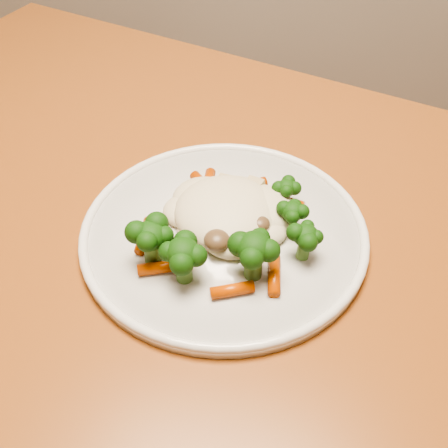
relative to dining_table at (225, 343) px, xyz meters
name	(u,v)px	position (x,y,z in m)	size (l,w,h in m)	color
dining_table	(225,343)	(0.00, 0.00, 0.00)	(1.50, 1.23, 0.75)	#975222
plate	(224,234)	(-0.01, 0.07, 0.10)	(0.30, 0.30, 0.01)	silver
meal	(227,220)	(-0.01, 0.06, 0.12)	(0.19, 0.18, 0.05)	beige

